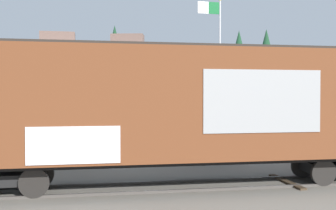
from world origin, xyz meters
The scene contains 8 objects.
ground_plane centered at (0.00, 0.00, 0.00)m, with size 260.00×260.00×0.00m, color slate.
track centered at (1.82, 0.09, 0.04)m, with size 59.97×5.41×0.08m.
freight_car centered at (0.35, 0.00, 2.78)m, with size 17.85×4.07×4.90m.
flagpole centered at (4.45, 12.80, 6.06)m, with size 1.63×0.31×9.55m.
hillside centered at (-0.03, 71.43, 5.80)m, with size 125.33×32.71×16.24m.
parked_car_silver centered at (-4.61, 5.49, 0.77)m, with size 4.99×2.62×1.50m.
parked_car_blue centered at (1.87, 5.87, 0.87)m, with size 4.10×2.04×1.76m.
parked_car_red centered at (8.46, 5.62, 0.86)m, with size 4.72×2.52×1.72m.
Camera 1 is at (-1.71, -13.78, 3.12)m, focal length 43.74 mm.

